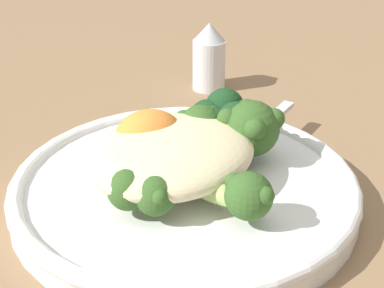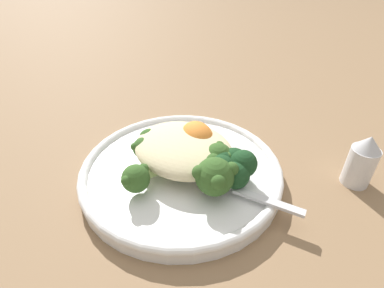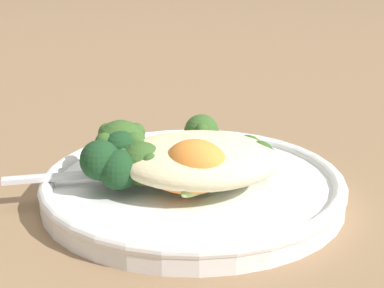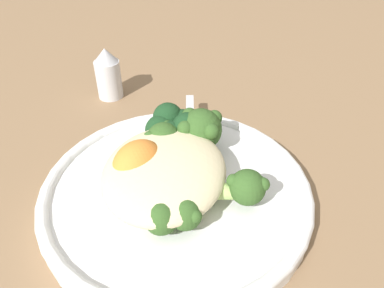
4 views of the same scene
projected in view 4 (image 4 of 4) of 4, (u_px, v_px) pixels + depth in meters
ground_plane at (174, 208)px, 0.34m from camera, size 4.00×4.00×0.00m
plate at (178, 192)px, 0.34m from camera, size 0.25×0.25×0.02m
quinoa_mound at (164, 172)px, 0.33m from camera, size 0.13×0.11×0.03m
broccoli_stalk_0 at (157, 211)px, 0.30m from camera, size 0.07×0.06×0.03m
broccoli_stalk_1 at (167, 201)px, 0.31m from camera, size 0.07×0.09×0.03m
broccoli_stalk_2 at (212, 187)px, 0.32m from camera, size 0.03×0.13×0.03m
broccoli_stalk_3 at (181, 168)px, 0.34m from camera, size 0.05×0.08×0.03m
broccoli_stalk_4 at (194, 134)px, 0.36m from camera, size 0.10×0.08×0.04m
broccoli_stalk_5 at (157, 149)px, 0.35m from camera, size 0.09×0.05×0.03m
sweet_potato_chunk_0 at (145, 162)px, 0.34m from camera, size 0.09×0.08×0.03m
sweet_potato_chunk_1 at (138, 163)px, 0.33m from camera, size 0.06×0.06×0.04m
kale_tuft at (173, 127)px, 0.38m from camera, size 0.05×0.06×0.04m
spoon at (190, 134)px, 0.39m from camera, size 0.11×0.04×0.01m
salt_shaker at (108, 74)px, 0.48m from camera, size 0.03×0.03×0.07m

